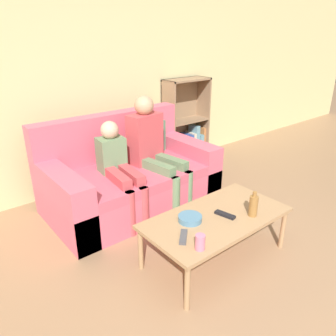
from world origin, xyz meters
TOP-DOWN VIEW (x-y plane):
  - wall_back at (0.00, 3.00)m, footprint 12.00×0.06m
  - couch at (0.11, 2.27)m, footprint 1.73×1.00m
  - bookshelf at (1.42, 2.84)m, footprint 0.66×0.28m
  - coffee_table at (0.15, 1.04)m, footprint 1.19×0.62m
  - person_adult at (0.34, 2.16)m, footprint 0.42×0.71m
  - person_child at (-0.10, 2.11)m, footprint 0.31×0.69m
  - cup_near at (-0.25, 0.82)m, footprint 0.07×0.07m
  - tv_remote_0 at (-0.25, 0.98)m, footprint 0.16×0.15m
  - tv_remote_1 at (0.20, 1.00)m, footprint 0.08×0.18m
  - snack_bowl at (-0.06, 1.12)m, footprint 0.19×0.19m
  - bottle at (0.38, 0.87)m, footprint 0.07×0.07m

SIDE VIEW (x-z plane):
  - couch at x=0.11m, z-range -0.17..0.77m
  - coffee_table at x=0.15m, z-range 0.16..0.56m
  - tv_remote_0 at x=-0.25m, z-range 0.39..0.42m
  - tv_remote_1 at x=0.20m, z-range 0.39..0.42m
  - snack_bowl at x=-0.06m, z-range 0.39..0.44m
  - bookshelf at x=1.42m, z-range -0.17..1.01m
  - cup_near at x=-0.25m, z-range 0.39..0.50m
  - bottle at x=0.38m, z-range 0.38..0.59m
  - person_child at x=-0.10m, z-range 0.07..1.03m
  - person_adult at x=0.34m, z-range 0.09..1.24m
  - wall_back at x=0.00m, z-range 0.00..2.60m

